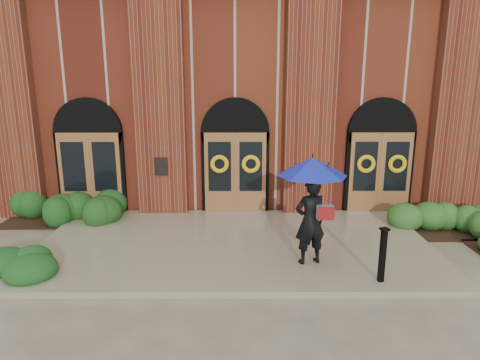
{
  "coord_description": "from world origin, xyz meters",
  "views": [
    {
      "loc": [
        0.09,
        -10.22,
        4.37
      ],
      "look_at": [
        0.14,
        1.0,
        1.59
      ],
      "focal_mm": 32.0,
      "sensor_mm": 36.0,
      "label": 1
    }
  ],
  "objects_px": {
    "metal_post": "(383,254)",
    "hedge_wall_left": "(64,208)",
    "hedge_wall_right": "(450,221)",
    "man_with_umbrella": "(312,190)"
  },
  "relations": [
    {
      "from": "metal_post",
      "to": "hedge_wall_right",
      "type": "relative_size",
      "value": 0.41
    },
    {
      "from": "man_with_umbrella",
      "to": "metal_post",
      "type": "relative_size",
      "value": 2.08
    },
    {
      "from": "hedge_wall_left",
      "to": "hedge_wall_right",
      "type": "height_order",
      "value": "hedge_wall_left"
    },
    {
      "from": "hedge_wall_left",
      "to": "hedge_wall_right",
      "type": "distance_m",
      "value": 11.28
    },
    {
      "from": "metal_post",
      "to": "hedge_wall_right",
      "type": "xyz_separation_m",
      "value": [
        2.96,
        3.17,
        -0.4
      ]
    },
    {
      "from": "metal_post",
      "to": "hedge_wall_left",
      "type": "distance_m",
      "value": 9.31
    },
    {
      "from": "hedge_wall_left",
      "to": "metal_post",
      "type": "bearing_deg",
      "value": -27.2
    },
    {
      "from": "man_with_umbrella",
      "to": "hedge_wall_left",
      "type": "bearing_deg",
      "value": -41.63
    },
    {
      "from": "man_with_umbrella",
      "to": "hedge_wall_right",
      "type": "xyz_separation_m",
      "value": [
        4.32,
        2.24,
        -1.5
      ]
    },
    {
      "from": "metal_post",
      "to": "hedge_wall_left",
      "type": "bearing_deg",
      "value": 152.8
    }
  ]
}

